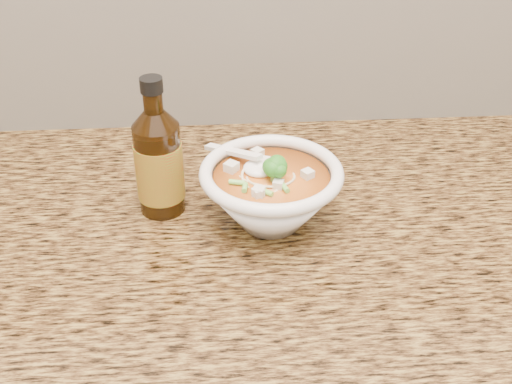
{
  "coord_description": "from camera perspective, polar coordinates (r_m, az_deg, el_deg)",
  "views": [
    {
      "loc": [
        -0.05,
        0.99,
        1.42
      ],
      "look_at": [
        -0.0,
        1.69,
        0.95
      ],
      "focal_mm": 45.0,
      "sensor_mm": 36.0,
      "label": 1
    }
  ],
  "objects": [
    {
      "name": "hot_sauce_bottle",
      "position": [
        0.87,
        -8.63,
        2.58
      ],
      "size": [
        0.08,
        0.08,
        0.2
      ],
      "rotation": [
        0.0,
        0.0,
        -0.22
      ],
      "color": "black",
      "rests_on": "counter_slab"
    },
    {
      "name": "soup_bowl",
      "position": [
        0.85,
        1.34,
        -0.2
      ],
      "size": [
        0.19,
        0.19,
        0.1
      ],
      "rotation": [
        0.0,
        0.0,
        0.02
      ],
      "color": "white",
      "rests_on": "counter_slab"
    },
    {
      "name": "counter_slab",
      "position": [
        0.87,
        0.26,
        -4.38
      ],
      "size": [
        4.0,
        0.68,
        0.04
      ],
      "primitive_type": "cube",
      "color": "olive",
      "rests_on": "cabinet"
    }
  ]
}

